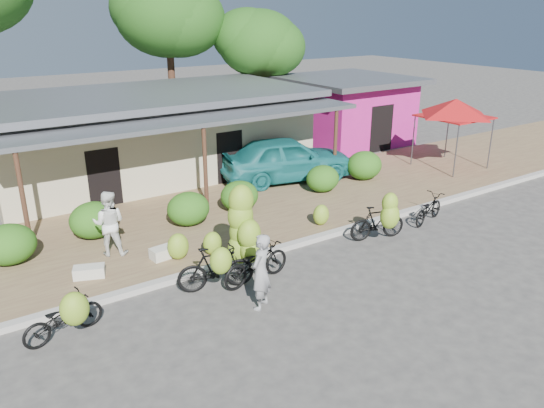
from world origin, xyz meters
The scene contains 27 objects.
ground centered at (0.00, 0.00, 0.00)m, with size 100.00×100.00×0.00m, color #3F3D3B.
sidewalk centered at (0.00, 5.00, 0.06)m, with size 60.00×6.00×0.12m, color olive.
curb centered at (0.00, 2.00, 0.07)m, with size 60.00×0.25×0.15m, color #A8A399.
shop_main centered at (0.00, 10.93, 1.72)m, with size 13.00×8.50×3.35m.
shop_pink centered at (10.50, 10.99, 1.67)m, with size 6.00×6.00×3.25m.
tree_center_right centered at (3.31, 16.61, 6.26)m, with size 5.24×5.13×8.21m.
tree_near_right centered at (7.31, 14.61, 4.89)m, with size 4.36×4.17×6.51m.
hedge_0 centered at (-6.24, 5.12, 0.66)m, with size 1.37×1.24×1.07m, color #265B14.
hedge_1 centered at (-3.92, 5.60, 0.65)m, with size 1.37×1.23×1.07m, color #265B14.
hedge_2 centered at (-1.21, 4.96, 0.64)m, with size 1.32×1.19×1.03m, color #265B14.
hedge_3 centered at (0.73, 5.16, 0.62)m, with size 1.28×1.15×0.99m, color #265B14.
hedge_4 centered at (4.24, 5.14, 0.60)m, with size 1.24×1.12×0.97m, color #265B14.
hedge_5 centered at (6.53, 5.42, 0.67)m, with size 1.42×1.28×1.11m, color #265B14.
red_canopy centered at (10.77, 4.71, 2.61)m, with size 3.50×3.50×2.86m.
bike_far_left centered at (-5.86, 0.96, 0.53)m, with size 1.78×1.34×1.29m.
bike_left centered at (-2.35, 1.01, 0.62)m, with size 1.95×1.37×1.40m.
bike_center centered at (-1.36, 1.13, 0.94)m, with size 2.03×1.32×2.40m.
bike_right centered at (2.99, 0.94, 0.68)m, with size 1.81×1.35×1.64m.
bike_far_right centered at (5.33, 1.17, 0.45)m, with size 1.81×1.05×0.90m.
loose_banana_a centered at (-2.49, 2.91, 0.48)m, with size 0.58×0.49×0.72m, color #80A92A.
loose_banana_b centered at (-1.60, 2.66, 0.44)m, with size 0.52×0.44×0.65m, color #80A92A.
loose_banana_c centered at (2.17, 2.66, 0.45)m, with size 0.52×0.44×0.65m, color #80A92A.
sack_near centered at (-2.71, 3.20, 0.27)m, with size 0.85×0.40×0.30m, color beige.
sack_far centered at (-4.77, 3.21, 0.26)m, with size 0.75×0.38×0.28m, color beige.
vendor centered at (-1.88, -0.21, 0.90)m, with size 0.66×0.43×1.80m, color gray.
bystander centered at (-3.87, 4.20, 1.02)m, with size 0.87×0.68×1.80m, color white.
teal_van centered at (3.94, 7.00, 0.98)m, with size 2.04×5.07×1.73m, color #186B6E.
Camera 1 is at (-7.55, -9.11, 6.40)m, focal length 35.00 mm.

